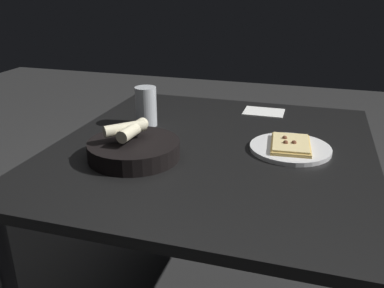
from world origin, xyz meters
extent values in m
cube|color=black|center=(0.00, 0.00, 0.73)|extent=(1.02, 1.10, 0.03)
cylinder|color=black|center=(-0.45, 0.49, 0.36)|extent=(0.04, 0.04, 0.71)
cylinder|color=black|center=(0.45, 0.49, 0.36)|extent=(0.04, 0.04, 0.71)
cylinder|color=white|center=(0.25, 0.03, 0.75)|extent=(0.26, 0.26, 0.01)
cube|color=#DBB560|center=(0.25, 0.03, 0.76)|extent=(0.14, 0.18, 0.01)
cube|color=#F1D992|center=(0.25, 0.03, 0.77)|extent=(0.12, 0.17, 0.01)
sphere|color=brown|center=(0.26, 0.02, 0.77)|extent=(0.02, 0.02, 0.02)
sphere|color=brown|center=(0.22, 0.06, 0.77)|extent=(0.02, 0.02, 0.02)
sphere|color=brown|center=(0.23, 0.02, 0.77)|extent=(0.02, 0.02, 0.02)
cylinder|color=black|center=(-0.21, -0.16, 0.77)|extent=(0.28, 0.28, 0.05)
cylinder|color=beige|center=(-0.20, -0.16, 0.83)|extent=(0.05, 0.14, 0.04)
cylinder|color=beige|center=(-0.23, -0.17, 0.84)|extent=(0.11, 0.12, 0.03)
cylinder|color=red|center=(-0.14, -0.18, 0.76)|extent=(0.06, 0.06, 0.03)
cylinder|color=silver|center=(-0.28, 0.13, 0.81)|extent=(0.08, 0.08, 0.14)
cylinder|color=#B77F19|center=(-0.28, 0.13, 0.77)|extent=(0.07, 0.07, 0.04)
cube|color=white|center=(0.11, 0.41, 0.74)|extent=(0.16, 0.12, 0.00)
camera|label=1|loc=(0.30, -1.21, 1.25)|focal=38.60mm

